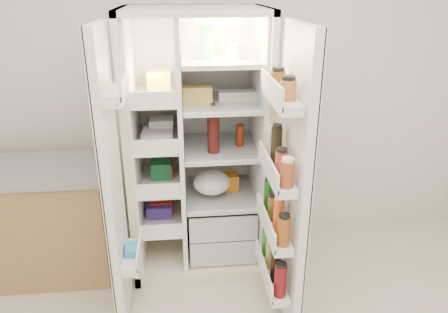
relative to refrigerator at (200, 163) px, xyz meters
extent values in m
cube|color=silver|center=(0.18, 0.35, 0.61)|extent=(4.00, 0.02, 2.70)
cube|color=beige|center=(-0.02, 0.28, 0.16)|extent=(0.92, 0.04, 1.80)
cube|color=beige|center=(-0.46, -0.05, 0.16)|extent=(0.04, 0.70, 1.80)
cube|color=beige|center=(0.42, -0.05, 0.16)|extent=(0.04, 0.70, 1.80)
cube|color=beige|center=(-0.02, -0.05, 1.04)|extent=(0.92, 0.70, 0.04)
cube|color=beige|center=(-0.02, -0.05, -0.70)|extent=(0.92, 0.70, 0.08)
cube|color=white|center=(-0.02, 0.25, 0.18)|extent=(0.84, 0.02, 1.68)
cube|color=white|center=(-0.43, -0.05, 0.18)|extent=(0.02, 0.62, 1.68)
cube|color=white|center=(0.39, -0.05, 0.18)|extent=(0.02, 0.62, 1.68)
cube|color=white|center=(-0.13, -0.05, 0.18)|extent=(0.03, 0.62, 1.68)
cube|color=#B4BDB8|center=(0.14, -0.07, -0.56)|extent=(0.47, 0.52, 0.19)
cube|color=#B4BDB8|center=(0.14, -0.07, -0.36)|extent=(0.47, 0.52, 0.19)
cube|color=#FFD18C|center=(0.14, 0.00, 0.98)|extent=(0.30, 0.30, 0.02)
cube|color=white|center=(-0.28, -0.05, -0.39)|extent=(0.28, 0.58, 0.02)
cube|color=white|center=(-0.28, -0.05, -0.09)|extent=(0.28, 0.58, 0.02)
cube|color=white|center=(-0.28, -0.05, 0.21)|extent=(0.28, 0.58, 0.02)
cube|color=white|center=(-0.28, -0.05, 0.51)|extent=(0.28, 0.58, 0.02)
cube|color=silver|center=(0.14, -0.05, -0.22)|extent=(0.49, 0.58, 0.01)
cube|color=silver|center=(0.14, -0.05, 0.14)|extent=(0.49, 0.58, 0.01)
cube|color=silver|center=(0.14, -0.05, 0.46)|extent=(0.49, 0.58, 0.02)
cube|color=silver|center=(0.14, -0.05, 0.74)|extent=(0.49, 0.58, 0.02)
cube|color=red|center=(-0.28, -0.05, -0.33)|extent=(0.16, 0.20, 0.10)
cube|color=#20773F|center=(-0.28, -0.05, -0.02)|extent=(0.14, 0.18, 0.12)
cube|color=silver|center=(-0.28, -0.05, 0.25)|extent=(0.20, 0.22, 0.07)
cube|color=yellow|center=(-0.28, -0.05, 0.59)|extent=(0.15, 0.16, 0.14)
cube|color=#5537A7|center=(-0.28, -0.05, -0.34)|extent=(0.18, 0.20, 0.09)
cube|color=red|center=(-0.28, -0.05, -0.03)|extent=(0.14, 0.18, 0.10)
cube|color=white|center=(-0.28, -0.05, 0.28)|extent=(0.16, 0.16, 0.12)
sphere|color=orange|center=(0.01, -0.15, -0.62)|extent=(0.07, 0.07, 0.07)
sphere|color=orange|center=(0.10, -0.11, -0.62)|extent=(0.07, 0.07, 0.07)
sphere|color=orange|center=(0.20, -0.15, -0.62)|extent=(0.07, 0.07, 0.07)
sphere|color=orange|center=(0.06, -0.01, -0.62)|extent=(0.07, 0.07, 0.07)
sphere|color=orange|center=(0.16, -0.03, -0.62)|extent=(0.07, 0.07, 0.07)
ellipsoid|color=#497A28|center=(0.14, -0.05, -0.34)|extent=(0.26, 0.24, 0.11)
cylinder|color=#46120F|center=(0.09, -0.16, 0.27)|extent=(0.08, 0.08, 0.25)
cylinder|color=maroon|center=(0.28, -0.06, 0.22)|extent=(0.05, 0.05, 0.15)
cube|color=green|center=(0.05, -0.09, 0.85)|extent=(0.07, 0.07, 0.21)
cylinder|color=white|center=(0.24, -0.09, 0.79)|extent=(0.11, 0.11, 0.10)
cylinder|color=#945522|center=(0.11, 0.02, 0.79)|extent=(0.06, 0.06, 0.08)
cube|color=silver|center=(0.26, -0.04, 0.50)|extent=(0.26, 0.11, 0.06)
cube|color=tan|center=(-0.01, -0.11, 0.52)|extent=(0.19, 0.10, 0.11)
ellipsoid|color=white|center=(0.07, -0.13, -0.13)|extent=(0.26, 0.23, 0.16)
cube|color=orange|center=(0.23, 0.00, -0.16)|extent=(0.10, 0.12, 0.12)
cube|color=white|center=(-0.52, -0.60, 0.16)|extent=(0.05, 0.40, 1.72)
cube|color=beige|center=(-0.54, -0.60, 0.16)|extent=(0.01, 0.40, 1.72)
cube|color=white|center=(-0.45, -0.60, -0.34)|extent=(0.09, 0.32, 0.06)
cube|color=white|center=(-0.45, -0.60, 0.66)|extent=(0.09, 0.32, 0.06)
cube|color=#338CCC|center=(-0.45, -0.60, -0.31)|extent=(0.07, 0.12, 0.10)
cube|color=white|center=(0.48, -0.69, 0.16)|extent=(0.05, 0.58, 1.72)
cube|color=beige|center=(0.51, -0.69, 0.16)|extent=(0.01, 0.58, 1.72)
cube|color=white|center=(0.40, -0.69, -0.48)|extent=(0.11, 0.50, 0.05)
cube|color=white|center=(0.40, -0.69, -0.14)|extent=(0.11, 0.50, 0.05)
cube|color=white|center=(0.40, -0.69, 0.21)|extent=(0.11, 0.50, 0.05)
cube|color=white|center=(0.40, -0.69, 0.64)|extent=(0.11, 0.50, 0.05)
cylinder|color=maroon|center=(0.40, -0.89, -0.36)|extent=(0.07, 0.07, 0.20)
cylinder|color=black|center=(0.40, -0.76, -0.35)|extent=(0.06, 0.06, 0.22)
cylinder|color=gold|center=(0.40, -0.63, -0.37)|extent=(0.06, 0.06, 0.18)
cylinder|color=#27762A|center=(0.40, -0.50, -0.36)|extent=(0.06, 0.06, 0.19)
cylinder|color=#8F4617|center=(0.40, -0.89, -0.03)|extent=(0.07, 0.07, 0.17)
cylinder|color=orange|center=(0.40, -0.76, -0.01)|extent=(0.06, 0.06, 0.21)
cylinder|color=brown|center=(0.40, -0.63, -0.04)|extent=(0.07, 0.07, 0.16)
cylinder|color=#175C15|center=(0.40, -0.50, -0.02)|extent=(0.06, 0.06, 0.20)
cylinder|color=#974021|center=(0.40, -0.89, 0.30)|extent=(0.07, 0.07, 0.14)
cylinder|color=#B03D2D|center=(0.40, -0.76, 0.30)|extent=(0.07, 0.07, 0.14)
cylinder|color=black|center=(0.40, -0.63, 0.35)|extent=(0.06, 0.06, 0.23)
cylinder|color=beige|center=(0.40, -0.50, 0.32)|extent=(0.06, 0.06, 0.18)
cylinder|color=#AA652A|center=(0.40, -0.81, 0.71)|extent=(0.08, 0.08, 0.10)
cylinder|color=brown|center=(0.40, -0.59, 0.71)|extent=(0.08, 0.08, 0.10)
cube|color=#99704C|center=(-1.18, -0.11, -0.36)|extent=(1.07, 0.55, 0.77)
cube|color=#929297|center=(-1.18, -0.11, 0.04)|extent=(1.11, 0.59, 0.04)
camera|label=1|loc=(-0.12, -2.78, 1.19)|focal=34.00mm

